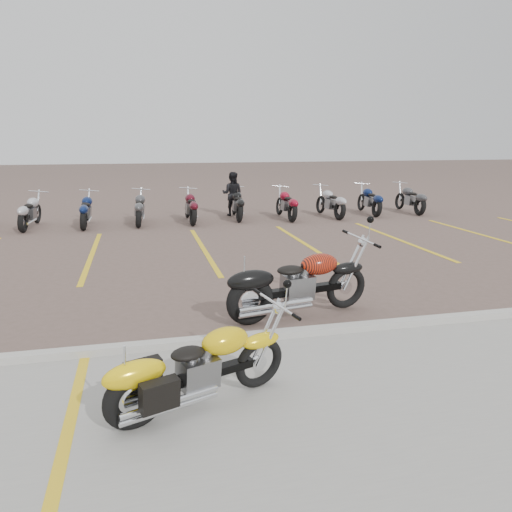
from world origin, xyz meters
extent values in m
plane|color=brown|center=(0.00, 0.00, 0.00)|extent=(100.00, 100.00, 0.00)
cube|color=#9E9B93|center=(0.00, -4.50, 0.01)|extent=(60.00, 5.00, 0.01)
cube|color=#ADAAA3|center=(0.00, -2.00, 0.06)|extent=(60.00, 0.18, 0.12)
cube|color=gold|center=(-2.30, -4.50, 0.01)|extent=(0.12, 5.00, 0.00)
torus|color=black|center=(-0.35, -3.29, 0.29)|extent=(0.59, 0.30, 0.60)
torus|color=black|center=(-1.68, -3.79, 0.29)|extent=(0.65, 0.37, 0.63)
cube|color=black|center=(-1.01, -3.54, 0.35)|extent=(1.16, 0.52, 0.09)
cube|color=slate|center=(-1.05, -3.56, 0.40)|extent=(0.46, 0.39, 0.31)
ellipsoid|color=yellow|center=(-0.77, -3.45, 0.68)|extent=(0.60, 0.46, 0.28)
ellipsoid|color=black|center=(-1.17, -3.60, 0.64)|extent=(0.42, 0.35, 0.11)
torus|color=black|center=(1.65, -1.04, 0.35)|extent=(0.72, 0.25, 0.71)
torus|color=black|center=(-0.01, -1.36, 0.35)|extent=(0.77, 0.32, 0.75)
cube|color=black|center=(0.82, -1.20, 0.41)|extent=(1.42, 0.40, 0.11)
cube|color=slate|center=(0.77, -1.21, 0.48)|extent=(0.51, 0.41, 0.37)
ellipsoid|color=black|center=(1.12, -1.14, 0.81)|extent=(0.69, 0.46, 0.33)
ellipsoid|color=black|center=(0.63, -1.24, 0.76)|extent=(0.47, 0.36, 0.13)
imported|color=black|center=(1.76, 9.41, 0.78)|extent=(0.93, 0.85, 1.57)
camera|label=1|loc=(-1.53, -8.25, 2.72)|focal=35.00mm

